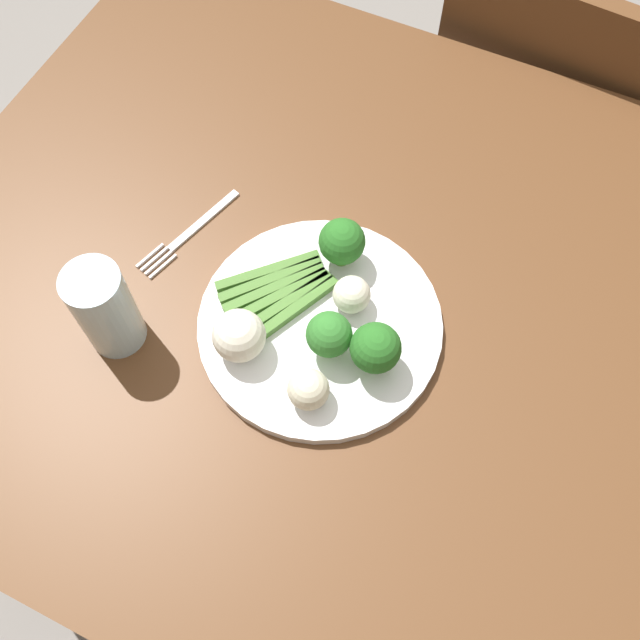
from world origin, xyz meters
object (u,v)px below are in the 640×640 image
(cauliflower_outer_edge, at_px, (308,389))
(water_glass, at_px, (105,309))
(cauliflower_mid, at_px, (239,336))
(fork, at_px, (190,233))
(broccoli_right, at_px, (375,348))
(dining_table, at_px, (384,349))
(asparagus_bundle, at_px, (278,292))
(cauliflower_back_right, at_px, (352,295))
(chair, at_px, (539,132))
(broccoli_front_left, at_px, (342,242))
(plate, at_px, (320,325))
(broccoli_left, at_px, (329,335))

(cauliflower_outer_edge, bearing_deg, water_glass, 4.40)
(cauliflower_mid, xyz_separation_m, fork, (0.14, -0.12, -0.04))
(cauliflower_mid, bearing_deg, broccoli_right, -162.43)
(water_glass, bearing_deg, fork, -91.77)
(cauliflower_mid, bearing_deg, dining_table, -137.60)
(cauliflower_outer_edge, relative_size, fork, 0.29)
(asparagus_bundle, height_order, cauliflower_back_right, cauliflower_back_right)
(chair, height_order, broccoli_right, chair)
(asparagus_bundle, bearing_deg, broccoli_front_left, -176.26)
(dining_table, height_order, asparagus_bundle, asparagus_bundle)
(dining_table, distance_m, chair, 0.62)
(water_glass, bearing_deg, asparagus_bundle, -141.54)
(asparagus_bundle, bearing_deg, cauliflower_outer_edge, 76.52)
(asparagus_bundle, xyz_separation_m, fork, (0.15, -0.04, -0.02))
(broccoli_front_left, bearing_deg, chair, -105.22)
(cauliflower_outer_edge, bearing_deg, plate, -72.50)
(dining_table, height_order, plate, plate)
(dining_table, bearing_deg, broccoli_front_left, -21.38)
(asparagus_bundle, bearing_deg, broccoli_right, 111.64)
(chair, relative_size, cauliflower_outer_edge, 18.52)
(broccoli_front_left, height_order, cauliflower_outer_edge, broccoli_front_left)
(chair, distance_m, cauliflower_back_right, 0.70)
(broccoli_left, relative_size, broccoli_front_left, 0.94)
(chair, relative_size, asparagus_bundle, 5.87)
(plate, bearing_deg, cauliflower_mid, 45.01)
(chair, xyz_separation_m, broccoli_left, (0.12, 0.68, 0.31))
(dining_table, distance_m, broccoli_right, 0.18)
(broccoli_right, bearing_deg, chair, -95.38)
(asparagus_bundle, distance_m, water_glass, 0.20)
(fork, bearing_deg, cauliflower_outer_edge, 75.75)
(dining_table, xyz_separation_m, cauliflower_outer_edge, (0.04, 0.15, 0.15))
(broccoli_left, bearing_deg, broccoli_front_left, -72.33)
(dining_table, xyz_separation_m, chair, (-0.07, -0.60, -0.15))
(broccoli_front_left, distance_m, fork, 0.21)
(plate, relative_size, broccoli_left, 4.49)
(cauliflower_mid, bearing_deg, chair, -106.13)
(cauliflower_outer_edge, bearing_deg, broccoli_right, -125.58)
(asparagus_bundle, bearing_deg, plate, 114.27)
(dining_table, distance_m, broccoli_front_left, 0.19)
(cauliflower_outer_edge, xyz_separation_m, fork, (0.24, -0.14, -0.04))
(chair, bearing_deg, asparagus_bundle, 76.86)
(cauliflower_mid, xyz_separation_m, water_glass, (0.14, 0.04, 0.02))
(broccoli_left, bearing_deg, asparagus_bundle, -24.91)
(asparagus_bundle, xyz_separation_m, broccoli_right, (-0.14, 0.03, 0.03))
(cauliflower_back_right, relative_size, cauliflower_mid, 0.73)
(plate, distance_m, water_glass, 0.25)
(broccoli_left, distance_m, fork, 0.25)
(asparagus_bundle, relative_size, broccoli_left, 2.30)
(dining_table, distance_m, plate, 0.15)
(cauliflower_mid, bearing_deg, fork, -40.34)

